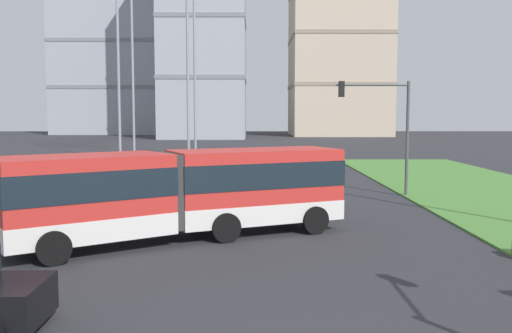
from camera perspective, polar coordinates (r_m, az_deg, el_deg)
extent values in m
cube|color=red|center=(20.91, -0.12, -1.80)|extent=(6.50, 4.69, 2.55)
cube|color=silver|center=(21.05, -0.12, -4.30)|extent=(6.53, 4.72, 0.70)
cube|color=#19232D|center=(20.86, -0.12, -0.64)|extent=(6.55, 4.74, 0.90)
cube|color=red|center=(18.77, -16.60, -2.84)|extent=(5.71, 4.97, 2.55)
cube|color=silver|center=(18.92, -16.53, -5.61)|extent=(5.74, 5.00, 0.70)
cube|color=#19232D|center=(18.71, -16.63, -1.55)|extent=(5.77, 5.02, 0.90)
cylinder|color=#383838|center=(19.90, -8.06, -2.21)|extent=(2.40, 2.40, 2.45)
cylinder|color=black|center=(22.97, 2.74, -4.26)|extent=(1.03, 0.66, 1.00)
cylinder|color=black|center=(20.80, 5.84, -5.28)|extent=(1.03, 0.66, 1.00)
cylinder|color=black|center=(21.68, -5.35, -4.85)|extent=(1.03, 0.66, 1.00)
cylinder|color=black|center=(19.37, -2.98, -6.05)|extent=(1.03, 0.66, 1.00)
cylinder|color=black|center=(19.83, -21.21, -6.14)|extent=(0.99, 0.79, 1.00)
cylinder|color=black|center=(17.45, -19.35, -7.61)|extent=(0.99, 0.79, 1.00)
sphere|color=#F9EFC6|center=(23.19, 5.83, -3.44)|extent=(0.24, 0.24, 0.24)
sphere|color=#F9EFC6|center=(21.66, 8.20, -4.08)|extent=(0.24, 0.24, 0.24)
cylinder|color=black|center=(13.58, -21.75, -12.17)|extent=(0.64, 0.23, 0.64)
cube|color=maroon|center=(29.23, -11.84, -2.15)|extent=(4.53, 2.14, 0.80)
cube|color=black|center=(29.19, -12.15, -0.78)|extent=(2.50, 1.86, 0.60)
cylinder|color=black|center=(29.75, -8.57, -2.47)|extent=(0.66, 0.27, 0.64)
cylinder|color=black|center=(28.02, -9.39, -2.96)|extent=(0.66, 0.27, 0.64)
cylinder|color=black|center=(30.56, -14.07, -2.37)|extent=(0.66, 0.27, 0.64)
cylinder|color=black|center=(28.87, -15.19, -2.83)|extent=(0.66, 0.27, 0.64)
cylinder|color=#474C51|center=(30.76, 14.69, 2.62)|extent=(0.16, 0.16, 5.93)
cylinder|color=#474C51|center=(30.33, 11.38, 7.87)|extent=(3.72, 0.10, 0.10)
cube|color=black|center=(30.05, 8.43, 7.56)|extent=(0.28, 0.28, 0.80)
sphere|color=red|center=(30.06, 8.44, 8.04)|extent=(0.16, 0.16, 0.16)
sphere|color=yellow|center=(30.05, 8.43, 7.55)|extent=(0.16, 0.16, 0.16)
sphere|color=green|center=(30.04, 8.42, 7.05)|extent=(0.16, 0.16, 0.16)
cube|color=#9EA3AD|center=(127.56, -14.24, 13.43)|extent=(21.04, 17.31, 45.47)
cube|color=gray|center=(126.33, -14.10, 7.46)|extent=(21.24, 17.51, 0.70)
cube|color=gray|center=(127.03, -14.19, 11.56)|extent=(21.24, 17.51, 0.70)
cube|color=gray|center=(128.36, -14.29, 15.60)|extent=(21.24, 17.51, 0.70)
cube|color=#9EA3AD|center=(102.74, -5.20, 13.78)|extent=(14.36, 15.85, 39.03)
cube|color=gray|center=(101.77, -5.15, 8.53)|extent=(14.56, 16.05, 0.70)
cube|color=gray|center=(102.79, -5.20, 13.97)|extent=(14.56, 16.05, 0.70)
cube|color=#C6B299|center=(116.50, 8.14, 14.46)|extent=(18.18, 19.95, 45.98)
cube|color=gray|center=(115.11, 8.06, 7.84)|extent=(18.38, 20.15, 0.70)
cube|color=gray|center=(115.90, 8.12, 12.39)|extent=(18.38, 20.15, 0.70)
cylinder|color=gray|center=(57.76, -6.13, 15.48)|extent=(0.24, 0.24, 29.12)
cylinder|color=gray|center=(58.65, -12.18, 15.24)|extent=(0.24, 0.24, 29.12)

